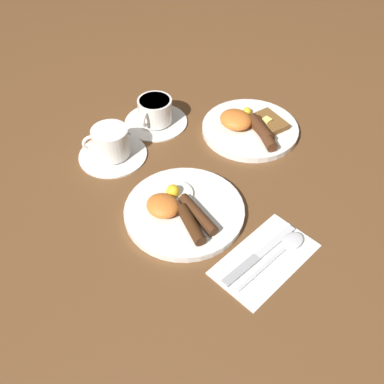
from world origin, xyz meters
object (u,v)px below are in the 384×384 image
breakfast_plate_far (250,127)px  teacup_far (155,114)px  breakfast_plate_near (182,210)px  teacup_near (111,145)px  spoon (287,246)px  knife (256,257)px

breakfast_plate_far → teacup_far: (-0.20, -0.13, 0.01)m
breakfast_plate_near → teacup_near: (-0.25, 0.03, 0.02)m
breakfast_plate_near → teacup_far: 0.32m
teacup_near → spoon: 0.46m
teacup_far → knife: size_ratio=0.82×
breakfast_plate_near → spoon: bearing=17.7°
knife → spoon: size_ratio=1.05×
teacup_far → spoon: teacup_far is taller
teacup_far → knife: 0.48m
breakfast_plate_far → knife: bearing=-52.0°
breakfast_plate_far → knife: size_ratio=1.23×
breakfast_plate_far → knife: 0.39m
breakfast_plate_far → teacup_near: (-0.19, -0.29, 0.02)m
teacup_near → knife: size_ratio=0.82×
breakfast_plate_near → knife: 0.18m
breakfast_plate_near → knife: size_ratio=1.28×
teacup_far → breakfast_plate_far: bearing=32.7°
spoon → teacup_near: bearing=99.9°
knife → teacup_near: bearing=93.3°
breakfast_plate_far → spoon: 0.37m
breakfast_plate_near → teacup_near: bearing=173.6°
knife → breakfast_plate_near: bearing=98.4°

